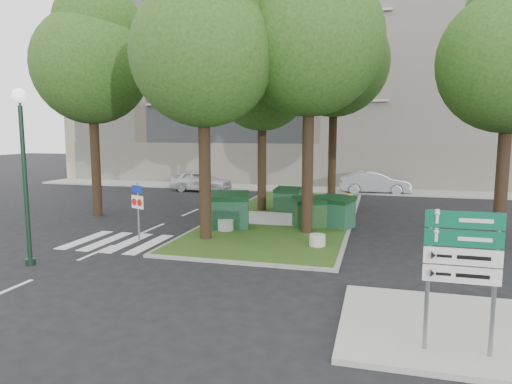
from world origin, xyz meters
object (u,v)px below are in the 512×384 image
(dumpster_c, at_px, (310,212))
(traffic_sign_pole, at_px, (138,203))
(dumpster_b, at_px, (288,200))
(car_silver, at_px, (375,183))
(tree_median_near_right, at_px, (312,27))
(car_white, at_px, (201,181))
(bollard_left, at_px, (226,225))
(directional_sign, at_px, (462,260))
(bollard_mid, at_px, (239,221))
(dumpster_d, at_px, (336,212))
(street_lamp, at_px, (23,156))
(bollard_right, at_px, (317,240))
(tree_median_mid, at_px, (264,72))
(tree_median_far, at_px, (336,51))
(litter_bin, at_px, (349,200))
(tree_street_left, at_px, (93,55))
(dumpster_a, at_px, (230,210))
(tree_median_near_left, at_px, (206,40))

(dumpster_c, distance_m, traffic_sign_pole, 7.01)
(dumpster_b, height_order, car_silver, car_silver)
(tree_median_near_right, xyz_separation_m, car_silver, (2.36, 13.10, -7.24))
(dumpster_b, xyz_separation_m, car_white, (-7.47, 6.98, 0.01))
(bollard_left, bearing_deg, directional_sign, -49.59)
(bollard_mid, bearing_deg, bollard_left, -103.91)
(bollard_mid, height_order, directional_sign, directional_sign)
(dumpster_d, distance_m, street_lamp, 11.78)
(bollard_right, height_order, street_lamp, street_lamp)
(directional_sign, bearing_deg, dumpster_b, 113.48)
(tree_median_mid, height_order, bollard_left, tree_median_mid)
(dumpster_b, distance_m, bollard_left, 5.26)
(tree_median_far, distance_m, bollard_mid, 11.15)
(traffic_sign_pole, distance_m, car_silver, 17.84)
(traffic_sign_pole, bearing_deg, bollard_left, 60.49)
(litter_bin, relative_size, car_white, 0.16)
(car_silver, bearing_deg, car_white, 91.17)
(bollard_mid, bearing_deg, car_white, 119.24)
(traffic_sign_pole, xyz_separation_m, car_silver, (8.42, 15.71, -0.68))
(tree_median_far, height_order, traffic_sign_pole, tree_median_far)
(street_lamp, xyz_separation_m, traffic_sign_pole, (1.64, 3.73, -1.94))
(tree_street_left, xyz_separation_m, street_lamp, (2.80, -7.84, -4.29))
(dumpster_a, relative_size, bollard_mid, 3.24)
(bollard_mid, xyz_separation_m, traffic_sign_pole, (-3.00, -3.05, 1.10))
(dumpster_c, height_order, car_silver, car_silver)
(dumpster_a, xyz_separation_m, car_silver, (5.68, 13.11, -0.10))
(tree_median_far, bearing_deg, directional_sign, -76.99)
(car_white, distance_m, car_silver, 11.68)
(dumpster_b, relative_size, bollard_right, 2.56)
(bollard_left, height_order, bollard_right, bollard_left)
(tree_median_near_right, relative_size, bollard_left, 18.15)
(dumpster_b, xyz_separation_m, directional_sign, (5.79, -13.66, 1.13))
(bollard_mid, bearing_deg, litter_bin, 56.47)
(tree_median_near_left, bearing_deg, bollard_mid, 79.69)
(bollard_right, distance_m, bollard_mid, 4.48)
(bollard_right, relative_size, car_silver, 0.12)
(tree_median_mid, xyz_separation_m, bollard_right, (3.61, -6.63, -6.66))
(dumpster_c, bearing_deg, dumpster_b, 90.53)
(tree_street_left, xyz_separation_m, car_white, (1.31, 9.90, -6.93))
(dumpster_c, xyz_separation_m, directional_sign, (4.19, -10.29, 1.11))
(dumpster_b, bearing_deg, tree_median_near_right, -60.61)
(dumpster_a, distance_m, traffic_sign_pole, 3.82)
(car_white, bearing_deg, traffic_sign_pole, -164.34)
(dumpster_a, distance_m, car_white, 12.83)
(traffic_sign_pole, bearing_deg, bollard_right, 28.11)
(car_silver, bearing_deg, tree_street_left, 124.86)
(dumpster_c, xyz_separation_m, car_white, (-9.07, 10.35, -0.01))
(dumpster_a, bearing_deg, tree_median_mid, 71.19)
(tree_median_near_left, relative_size, dumpster_a, 5.69)
(dumpster_b, distance_m, directional_sign, 14.88)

